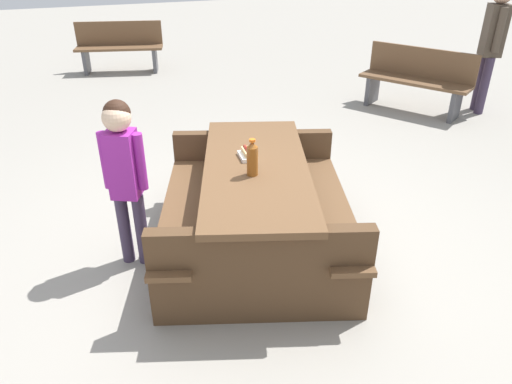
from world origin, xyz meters
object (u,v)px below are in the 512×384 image
object	(u,v)px
bystander_adult	(495,31)
park_bench_near	(417,79)
picnic_table	(256,201)
child_in_coat	(124,165)
park_bench_far	(120,46)
soda_bottle	(252,158)
hotdog_tray	(247,154)

from	to	relation	value
bystander_adult	park_bench_near	bearing A→B (deg)	66.24
picnic_table	bystander_adult	bearing A→B (deg)	-63.10
picnic_table	child_in_coat	world-z (taller)	child_in_coat
picnic_table	park_bench_far	world-z (taller)	park_bench_far
soda_bottle	picnic_table	bearing A→B (deg)	-29.19
park_bench_near	child_in_coat	bearing A→B (deg)	118.41
picnic_table	soda_bottle	world-z (taller)	soda_bottle
hotdog_tray	park_bench_near	xyz separation A→B (m)	(2.29, -3.27, -0.33)
picnic_table	child_in_coat	size ratio (longest dim) A/B	1.66
park_bench_near	bystander_adult	world-z (taller)	bystander_adult
soda_bottle	park_bench_near	distance (m)	4.22
picnic_table	park_bench_far	bearing A→B (deg)	3.83
soda_bottle	hotdog_tray	world-z (taller)	soda_bottle
soda_bottle	child_in_coat	world-z (taller)	child_in_coat
soda_bottle	park_bench_far	bearing A→B (deg)	3.04
soda_bottle	hotdog_tray	size ratio (longest dim) A/B	1.43
picnic_table	park_bench_near	bearing A→B (deg)	-53.20
park_bench_near	bystander_adult	bearing A→B (deg)	-113.76
park_bench_far	bystander_adult	distance (m)	5.99
hotdog_tray	soda_bottle	bearing A→B (deg)	168.73
child_in_coat	park_bench_far	bearing A→B (deg)	-5.08
hotdog_tray	bystander_adult	bearing A→B (deg)	-64.82
picnic_table	hotdog_tray	bearing A→B (deg)	8.28
bystander_adult	soda_bottle	bearing A→B (deg)	117.97
hotdog_tray	park_bench_far	world-z (taller)	park_bench_far
park_bench_near	hotdog_tray	bearing A→B (deg)	124.99
soda_bottle	child_in_coat	bearing A→B (deg)	69.62
soda_bottle	hotdog_tray	distance (m)	0.30
soda_bottle	park_bench_near	xyz separation A→B (m)	(2.57, -3.33, -0.43)
park_bench_far	bystander_adult	size ratio (longest dim) A/B	0.90
hotdog_tray	child_in_coat	bearing A→B (deg)	87.84
park_bench_far	hotdog_tray	bearing A→B (deg)	-176.27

